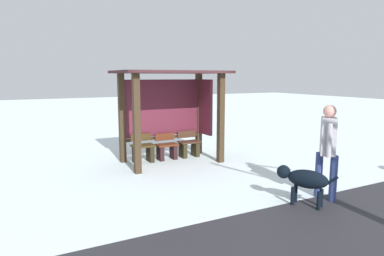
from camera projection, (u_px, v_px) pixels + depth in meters
ground_plane at (172, 162)px, 9.37m from camera, size 60.00×60.00×0.00m
bus_shelter at (172, 98)px, 9.33m from camera, size 2.91×1.78×2.48m
bench_left_inside at (143, 151)px, 9.29m from camera, size 0.61×0.42×0.77m
bench_center_inside at (167, 149)px, 9.62m from camera, size 0.61×0.36×0.73m
bench_right_inside at (189, 147)px, 9.95m from camera, size 0.61×0.41×0.74m
person_walking at (328, 144)px, 6.40m from camera, size 0.51×0.51×1.81m
dog at (304, 179)px, 6.17m from camera, size 0.65×0.97×0.69m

